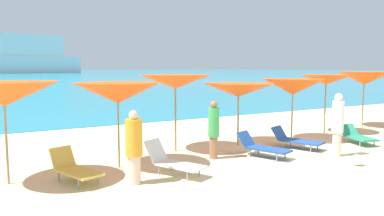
{
  "coord_description": "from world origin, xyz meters",
  "views": [
    {
      "loc": [
        -8.48,
        -7.26,
        2.53
      ],
      "look_at": [
        -2.28,
        3.3,
        1.2
      ],
      "focal_mm": 34.81,
      "sensor_mm": 36.0,
      "label": 1
    }
  ],
  "objects_px": {
    "umbrella_2": "(175,82)",
    "beachgoer_1": "(134,146)",
    "lounge_chair_1": "(357,136)",
    "umbrella_6": "(364,78)",
    "lounge_chair_6": "(296,139)",
    "umbrella_3": "(238,90)",
    "umbrella_4": "(293,87)",
    "umbrella_1": "(118,93)",
    "umbrella_5": "(326,80)",
    "lounge_chair_3": "(74,168)",
    "umbrella_0": "(4,94)",
    "lounge_chair_2": "(262,146)",
    "beachgoer_0": "(214,128)",
    "cruise_ship": "(7,56)",
    "beachgoer_2": "(338,123)",
    "beach_ball": "(357,160)",
    "lounge_chair_4": "(172,161)"
  },
  "relations": [
    {
      "from": "umbrella_2",
      "to": "beachgoer_1",
      "type": "relative_size",
      "value": 1.43
    },
    {
      "from": "lounge_chair_1",
      "to": "umbrella_6",
      "type": "bearing_deg",
      "value": 51.09
    },
    {
      "from": "umbrella_2",
      "to": "lounge_chair_6",
      "type": "relative_size",
      "value": 1.38
    },
    {
      "from": "umbrella_3",
      "to": "umbrella_4",
      "type": "bearing_deg",
      "value": -9.53
    },
    {
      "from": "umbrella_1",
      "to": "umbrella_6",
      "type": "bearing_deg",
      "value": 4.84
    },
    {
      "from": "umbrella_5",
      "to": "lounge_chair_3",
      "type": "distance_m",
      "value": 10.09
    },
    {
      "from": "umbrella_0",
      "to": "beachgoer_1",
      "type": "relative_size",
      "value": 1.48
    },
    {
      "from": "lounge_chair_2",
      "to": "umbrella_3",
      "type": "bearing_deg",
      "value": 57.88
    },
    {
      "from": "lounge_chair_3",
      "to": "beachgoer_1",
      "type": "bearing_deg",
      "value": -54.24
    },
    {
      "from": "umbrella_3",
      "to": "lounge_chair_1",
      "type": "relative_size",
      "value": 1.62
    },
    {
      "from": "umbrella_5",
      "to": "umbrella_4",
      "type": "bearing_deg",
      "value": -168.71
    },
    {
      "from": "beachgoer_0",
      "to": "cruise_ship",
      "type": "distance_m",
      "value": 180.18
    },
    {
      "from": "umbrella_4",
      "to": "umbrella_5",
      "type": "height_order",
      "value": "umbrella_5"
    },
    {
      "from": "umbrella_1",
      "to": "lounge_chair_3",
      "type": "bearing_deg",
      "value": -153.4
    },
    {
      "from": "lounge_chair_2",
      "to": "lounge_chair_6",
      "type": "height_order",
      "value": "lounge_chair_2"
    },
    {
      "from": "umbrella_4",
      "to": "lounge_chair_6",
      "type": "relative_size",
      "value": 1.29
    },
    {
      "from": "umbrella_6",
      "to": "beachgoer_2",
      "type": "xyz_separation_m",
      "value": [
        -5.31,
        -2.91,
        -1.12
      ]
    },
    {
      "from": "umbrella_0",
      "to": "umbrella_3",
      "type": "bearing_deg",
      "value": 6.36
    },
    {
      "from": "umbrella_3",
      "to": "lounge_chair_3",
      "type": "xyz_separation_m",
      "value": [
        -5.57,
        -1.33,
        -1.49
      ]
    },
    {
      "from": "umbrella_2",
      "to": "umbrella_4",
      "type": "xyz_separation_m",
      "value": [
        4.25,
        -0.61,
        -0.23
      ]
    },
    {
      "from": "umbrella_5",
      "to": "beach_ball",
      "type": "distance_m",
      "value": 5.26
    },
    {
      "from": "lounge_chair_3",
      "to": "beachgoer_2",
      "type": "distance_m",
      "value": 7.22
    },
    {
      "from": "beachgoer_0",
      "to": "cruise_ship",
      "type": "relative_size",
      "value": 0.02
    },
    {
      "from": "umbrella_0",
      "to": "beachgoer_0",
      "type": "bearing_deg",
      "value": -4.18
    },
    {
      "from": "lounge_chair_4",
      "to": "umbrella_2",
      "type": "bearing_deg",
      "value": 36.44
    },
    {
      "from": "lounge_chair_6",
      "to": "beach_ball",
      "type": "bearing_deg",
      "value": -113.45
    },
    {
      "from": "lounge_chair_6",
      "to": "beachgoer_2",
      "type": "height_order",
      "value": "beachgoer_2"
    },
    {
      "from": "beachgoer_2",
      "to": "lounge_chair_1",
      "type": "bearing_deg",
      "value": 101.55
    },
    {
      "from": "umbrella_2",
      "to": "umbrella_3",
      "type": "distance_m",
      "value": 2.21
    },
    {
      "from": "beachgoer_2",
      "to": "beach_ball",
      "type": "bearing_deg",
      "value": -33.44
    },
    {
      "from": "umbrella_4",
      "to": "lounge_chair_4",
      "type": "height_order",
      "value": "umbrella_4"
    },
    {
      "from": "umbrella_3",
      "to": "lounge_chair_2",
      "type": "bearing_deg",
      "value": -103.49
    },
    {
      "from": "umbrella_6",
      "to": "lounge_chair_3",
      "type": "distance_m",
      "value": 12.6
    },
    {
      "from": "lounge_chair_6",
      "to": "beachgoer_0",
      "type": "relative_size",
      "value": 1.04
    },
    {
      "from": "umbrella_5",
      "to": "lounge_chair_2",
      "type": "xyz_separation_m",
      "value": [
        -4.66,
        -1.74,
        -1.77
      ]
    },
    {
      "from": "lounge_chair_3",
      "to": "umbrella_6",
      "type": "bearing_deg",
      "value": -10.85
    },
    {
      "from": "lounge_chair_1",
      "to": "cruise_ship",
      "type": "bearing_deg",
      "value": 107.62
    },
    {
      "from": "umbrella_6",
      "to": "beach_ball",
      "type": "bearing_deg",
      "value": -145.86
    },
    {
      "from": "umbrella_1",
      "to": "lounge_chair_4",
      "type": "relative_size",
      "value": 1.38
    },
    {
      "from": "umbrella_4",
      "to": "beachgoer_2",
      "type": "bearing_deg",
      "value": -103.88
    },
    {
      "from": "umbrella_2",
      "to": "lounge_chair_2",
      "type": "bearing_deg",
      "value": -47.0
    },
    {
      "from": "umbrella_5",
      "to": "cruise_ship",
      "type": "bearing_deg",
      "value": 89.4
    },
    {
      "from": "cruise_ship",
      "to": "umbrella_2",
      "type": "bearing_deg",
      "value": -104.49
    },
    {
      "from": "umbrella_0",
      "to": "lounge_chair_1",
      "type": "relative_size",
      "value": 1.57
    },
    {
      "from": "umbrella_5",
      "to": "beachgoer_1",
      "type": "relative_size",
      "value": 1.4
    },
    {
      "from": "lounge_chair_2",
      "to": "lounge_chair_6",
      "type": "bearing_deg",
      "value": -7.18
    },
    {
      "from": "beach_ball",
      "to": "cruise_ship",
      "type": "height_order",
      "value": "cruise_ship"
    },
    {
      "from": "umbrella_0",
      "to": "umbrella_6",
      "type": "xyz_separation_m",
      "value": [
        13.66,
        1.0,
        0.11
      ]
    },
    {
      "from": "umbrella_2",
      "to": "cruise_ship",
      "type": "bearing_deg",
      "value": 87.33
    },
    {
      "from": "lounge_chair_4",
      "to": "beachgoer_1",
      "type": "distance_m",
      "value": 1.19
    }
  ]
}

